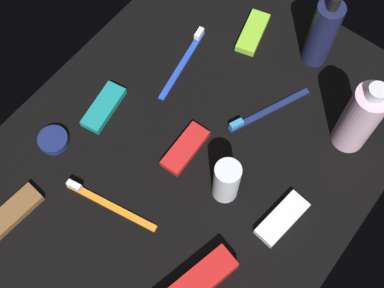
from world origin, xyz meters
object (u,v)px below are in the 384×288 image
object	(u,v)px
bodywash_bottle	(360,118)
snack_bar_brown	(14,211)
toothbrush_orange	(106,203)
lotion_bottle	(323,33)
toothbrush_navy	(265,112)
snack_bar_red	(185,149)
snack_bar_teal	(104,107)
snack_bar_lime	(253,32)
toothbrush_blue	(185,59)
snack_bar_white	(282,219)
deodorant_stick	(226,181)
cream_tin_left	(53,140)

from	to	relation	value
bodywash_bottle	snack_bar_brown	size ratio (longest dim) A/B	1.72
toothbrush_orange	lotion_bottle	bearing A→B (deg)	-13.97
toothbrush_navy	snack_bar_red	size ratio (longest dim) A/B	1.64
toothbrush_navy	snack_bar_teal	distance (cm)	30.89
lotion_bottle	toothbrush_navy	xyz separation A→B (cm)	(-16.99, 0.47, -7.20)
snack_bar_teal	snack_bar_lime	world-z (taller)	same
snack_bar_red	bodywash_bottle	bearing A→B (deg)	-49.79
toothbrush_blue	snack_bar_white	bearing A→B (deg)	-114.64
snack_bar_white	snack_bar_lime	size ratio (longest dim) A/B	1.00
snack_bar_teal	snack_bar_lime	distance (cm)	34.36
deodorant_stick	snack_bar_white	xyz separation A→B (cm)	(1.88, -11.00, -4.41)
snack_bar_brown	cream_tin_left	size ratio (longest dim) A/B	1.85
snack_bar_brown	snack_bar_teal	bearing A→B (deg)	8.19
snack_bar_brown	snack_bar_lime	size ratio (longest dim) A/B	1.00
snack_bar_teal	cream_tin_left	bearing A→B (deg)	155.98
toothbrush_blue	snack_bar_brown	size ratio (longest dim) A/B	1.72
deodorant_stick	snack_bar_teal	xyz separation A→B (cm)	(-0.83, 28.30, -4.41)
snack_bar_teal	snack_bar_red	distance (cm)	17.96
deodorant_stick	snack_bar_lime	distance (cm)	35.24
snack_bar_white	snack_bar_brown	distance (cm)	46.92
toothbrush_navy	snack_bar_red	xyz separation A→B (cm)	(-15.45, 7.16, 0.14)
snack_bar_teal	snack_bar_brown	bearing A→B (deg)	173.30
cream_tin_left	bodywash_bottle	bearing A→B (deg)	-51.21
lotion_bottle	snack_bar_white	bearing A→B (deg)	-156.85
bodywash_bottle	toothbrush_blue	distance (cm)	36.00
cream_tin_left	deodorant_stick	bearing A→B (deg)	-69.13
snack_bar_brown	cream_tin_left	distance (cm)	14.74
toothbrush_blue	snack_bar_brown	world-z (taller)	toothbrush_blue
lotion_bottle	snack_bar_teal	distance (cm)	44.01
snack_bar_lime	cream_tin_left	world-z (taller)	same
cream_tin_left	snack_bar_brown	bearing A→B (deg)	-163.32
snack_bar_brown	toothbrush_navy	bearing A→B (deg)	-23.59
snack_bar_lime	toothbrush_blue	bearing A→B (deg)	137.51
bodywash_bottle	toothbrush_navy	world-z (taller)	bodywash_bottle
toothbrush_orange	snack_bar_white	xyz separation A→B (cm)	(16.75, -26.18, 0.14)
snack_bar_teal	snack_bar_red	xyz separation A→B (cm)	(2.81, -17.74, 0.00)
toothbrush_navy	lotion_bottle	bearing A→B (deg)	-1.60
bodywash_bottle	deodorant_stick	world-z (taller)	bodywash_bottle
snack_bar_white	lotion_bottle	bearing A→B (deg)	30.06
toothbrush_navy	snack_bar_brown	world-z (taller)	toothbrush_navy
snack_bar_brown	bodywash_bottle	bearing A→B (deg)	-33.78
snack_bar_lime	cream_tin_left	distance (cm)	45.61
bodywash_bottle	cream_tin_left	xyz separation A→B (cm)	(-34.51, 42.94, -7.39)
toothbrush_navy	snack_bar_teal	size ratio (longest dim) A/B	1.64
toothbrush_orange	cream_tin_left	size ratio (longest dim) A/B	3.18
toothbrush_blue	snack_bar_white	world-z (taller)	toothbrush_blue
snack_bar_lime	snack_bar_white	bearing A→B (deg)	-152.88
snack_bar_teal	cream_tin_left	xyz separation A→B (cm)	(-10.99, 2.71, 0.03)
bodywash_bottle	snack_bar_brown	xyz separation A→B (cm)	(-48.63, 38.71, -7.42)
lotion_bottle	cream_tin_left	distance (cm)	54.56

